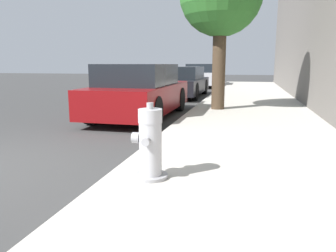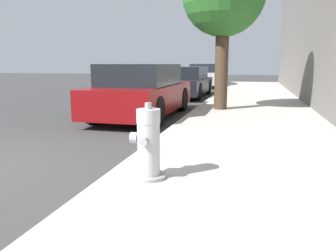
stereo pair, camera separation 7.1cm
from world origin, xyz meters
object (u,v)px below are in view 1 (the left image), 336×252
object	(u,v)px
fire_hydrant	(150,145)
parked_car_far	(203,76)
parked_car_mid	(180,82)
parked_car_near	(140,92)

from	to	relation	value
fire_hydrant	parked_car_far	size ratio (longest dim) A/B	0.18
fire_hydrant	parked_car_mid	xyz separation A→B (m)	(-1.80, 10.30, 0.10)
fire_hydrant	parked_car_near	distance (m)	5.05
fire_hydrant	parked_car_near	bearing A→B (deg)	109.70
parked_car_mid	parked_car_near	bearing A→B (deg)	-89.03
fire_hydrant	parked_car_mid	size ratio (longest dim) A/B	0.18
parked_car_near	parked_car_far	bearing A→B (deg)	90.06
parked_car_mid	parked_car_far	xyz separation A→B (m)	(0.08, 6.41, 0.06)
parked_car_near	parked_car_mid	distance (m)	5.54
parked_car_mid	fire_hydrant	bearing A→B (deg)	-80.11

